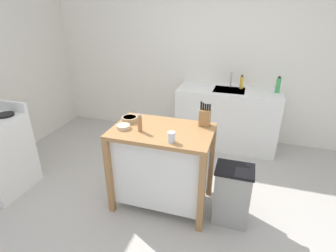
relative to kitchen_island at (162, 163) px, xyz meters
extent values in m
plane|color=#ADA8A0|center=(0.11, -0.20, -0.50)|extent=(6.14, 6.14, 0.00)
cube|color=silver|center=(0.11, 1.92, 0.80)|extent=(5.14, 0.10, 2.60)
cube|color=silver|center=(-2.46, 0.56, 0.80)|extent=(0.10, 2.72, 2.60)
cube|color=#9E7042|center=(0.00, 0.00, 0.38)|extent=(1.01, 0.64, 0.04)
cube|color=silver|center=(0.00, 0.00, -0.02)|extent=(0.91, 0.54, 0.76)
cube|color=#9E7042|center=(-0.48, -0.29, -0.07)|extent=(0.06, 0.06, 0.86)
cube|color=#9E7042|center=(0.48, -0.29, -0.07)|extent=(0.06, 0.06, 0.86)
cube|color=#9E7042|center=(-0.48, 0.29, -0.07)|extent=(0.06, 0.06, 0.86)
cube|color=#9E7042|center=(0.48, 0.29, -0.07)|extent=(0.06, 0.06, 0.86)
cube|color=#9E7042|center=(0.39, 0.22, 0.48)|extent=(0.11, 0.09, 0.17)
cylinder|color=black|center=(0.34, 0.22, 0.61)|extent=(0.02, 0.02, 0.08)
cylinder|color=black|center=(0.36, 0.22, 0.60)|extent=(0.02, 0.02, 0.07)
cylinder|color=black|center=(0.39, 0.22, 0.60)|extent=(0.02, 0.02, 0.06)
cylinder|color=black|center=(0.41, 0.22, 0.60)|extent=(0.02, 0.02, 0.06)
cylinder|color=black|center=(0.43, 0.22, 0.60)|extent=(0.02, 0.02, 0.06)
cylinder|color=tan|center=(-0.39, 0.09, 0.42)|extent=(0.17, 0.17, 0.05)
cylinder|color=brown|center=(-0.39, 0.09, 0.45)|extent=(0.14, 0.14, 0.01)
cylinder|color=beige|center=(-0.38, -0.09, 0.42)|extent=(0.13, 0.13, 0.04)
cylinder|color=gray|center=(-0.38, -0.09, 0.43)|extent=(0.11, 0.11, 0.01)
cylinder|color=silver|center=(0.16, -0.23, 0.45)|extent=(0.07, 0.07, 0.10)
cylinder|color=#9E7042|center=(-0.19, -0.10, 0.48)|extent=(0.04, 0.04, 0.16)
sphere|color=#99999E|center=(-0.19, -0.10, 0.57)|extent=(0.03, 0.03, 0.03)
cube|color=gray|center=(0.75, -0.06, -0.20)|extent=(0.34, 0.26, 0.60)
cube|color=black|center=(0.75, -0.06, 0.11)|extent=(0.36, 0.28, 0.03)
cube|color=silver|center=(0.51, 1.57, -0.05)|extent=(1.48, 0.60, 0.91)
cube|color=silver|center=(0.51, 1.55, 0.39)|extent=(0.44, 0.36, 0.03)
cylinder|color=#B7BCC1|center=(0.51, 1.71, 0.51)|extent=(0.02, 0.02, 0.22)
cylinder|color=green|center=(1.16, 1.63, 0.50)|extent=(0.06, 0.06, 0.20)
cylinder|color=black|center=(1.16, 1.63, 0.62)|extent=(0.04, 0.04, 0.02)
cylinder|color=yellow|center=(0.67, 1.67, 0.49)|extent=(0.05, 0.05, 0.18)
cylinder|color=black|center=(0.67, 1.67, 0.59)|extent=(0.03, 0.03, 0.02)
cube|color=silver|center=(-1.91, -0.05, 0.46)|extent=(0.60, 0.04, 0.12)
cylinder|color=black|center=(-1.77, -0.19, 0.41)|extent=(0.18, 0.18, 0.02)
camera|label=1|loc=(0.76, -2.25, 1.52)|focal=28.26mm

